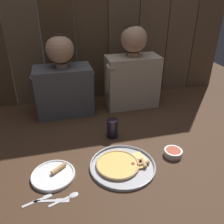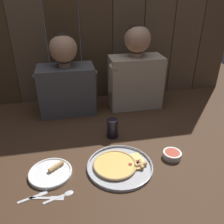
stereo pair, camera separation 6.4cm
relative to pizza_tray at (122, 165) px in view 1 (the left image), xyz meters
name	(u,v)px [view 1 (the left image)]	position (x,y,z in m)	size (l,w,h in m)	color
ground_plane	(117,147)	(0.02, 0.17, -0.01)	(3.20, 3.20, 0.00)	#422B1C
pizza_tray	(122,165)	(0.00, 0.00, 0.00)	(0.34, 0.34, 0.03)	#B2B2B7
dinner_plate	(53,175)	(-0.35, 0.01, 0.00)	(0.22, 0.22, 0.03)	white
drinking_glass	(113,128)	(0.03, 0.28, 0.05)	(0.08, 0.08, 0.12)	black
dipping_bowl	(173,152)	(0.30, 0.02, 0.01)	(0.10, 0.10, 0.03)	white
table_fork	(39,200)	(-0.41, -0.12, -0.01)	(0.13, 0.05, 0.01)	silver
table_knife	(52,201)	(-0.36, -0.14, -0.01)	(0.16, 0.05, 0.01)	silver
table_spoon	(69,197)	(-0.28, -0.14, -0.01)	(0.14, 0.06, 0.01)	silver
diner_left	(63,80)	(-0.23, 0.67, 0.24)	(0.42, 0.22, 0.56)	#4C4C51
diner_right	(132,71)	(0.27, 0.67, 0.27)	(0.42, 0.20, 0.60)	#B2A38E
wooden_backdrop_wall	(91,16)	(0.02, 0.90, 0.63)	(2.19, 0.03, 1.27)	brown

